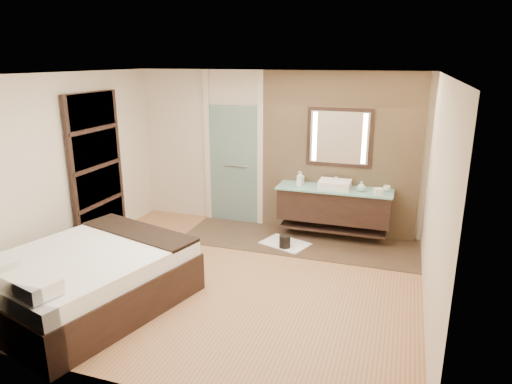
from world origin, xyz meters
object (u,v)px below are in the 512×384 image
(vanity, at_px, (334,205))
(bed, at_px, (87,279))
(mirror_unit, at_px, (339,138))
(waste_bin, at_px, (285,242))

(vanity, height_order, bed, vanity)
(mirror_unit, distance_m, waste_bin, 1.91)
(mirror_unit, height_order, waste_bin, mirror_unit)
(waste_bin, bearing_deg, vanity, 47.32)
(vanity, xyz_separation_m, waste_bin, (-0.64, -0.69, -0.47))
(vanity, distance_m, waste_bin, 1.05)
(waste_bin, bearing_deg, mirror_unit, 55.57)
(bed, height_order, waste_bin, bed)
(vanity, distance_m, bed, 3.94)
(mirror_unit, relative_size, waste_bin, 4.81)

